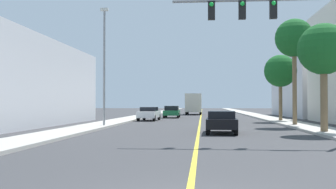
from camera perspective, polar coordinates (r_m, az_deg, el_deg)
The scene contains 14 objects.
ground at distance 48.78m, azimuth 4.64°, elevation -3.29°, with size 192.00×192.00×0.00m, color #38383A.
sidewalk_left at distance 49.41m, azimuth -4.25°, elevation -3.18°, with size 2.50×168.00×0.15m, color #B2ADA3.
sidewalk_right at distance 49.33m, azimuth 13.54°, elevation -3.15°, with size 2.50×168.00×0.15m, color #B2ADA3.
lane_marking_center at distance 48.78m, azimuth 4.64°, elevation -3.28°, with size 0.16×144.00×0.01m, color yellow.
building_right_far at distance 56.88m, azimuth 21.59°, elevation 1.21°, with size 11.15×19.59×8.18m, color silver.
traffic_signal_mast at distance 19.05m, azimuth 17.11°, elevation 8.91°, with size 7.99×0.36×6.75m.
street_lamp at distance 29.72m, azimuth -8.99°, elevation 4.75°, with size 0.56×0.28×8.51m.
palm_near at distance 24.55m, azimuth 21.11°, elevation 5.85°, with size 2.91×2.91×6.11m.
palm_mid at distance 32.00m, azimuth 17.40°, elevation 7.47°, with size 2.87×2.87×7.93m.
palm_far at distance 39.18m, azimuth 15.58°, elevation 3.17°, with size 3.01×3.01×6.13m.
car_black at distance 23.52m, azimuth 7.54°, elevation -3.80°, with size 1.83×4.09×1.29m.
car_green at distance 48.37m, azimuth 0.55°, elevation -2.43°, with size 1.87×4.28×1.43m.
car_white at distance 40.49m, azimuth -2.70°, elevation -2.70°, with size 1.94×4.33×1.36m.
delivery_truck at distance 62.33m, azimuth 3.65°, elevation -1.30°, with size 2.45×7.57×3.19m.
Camera 1 is at (0.26, -6.75, 1.73)m, focal length 43.17 mm.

